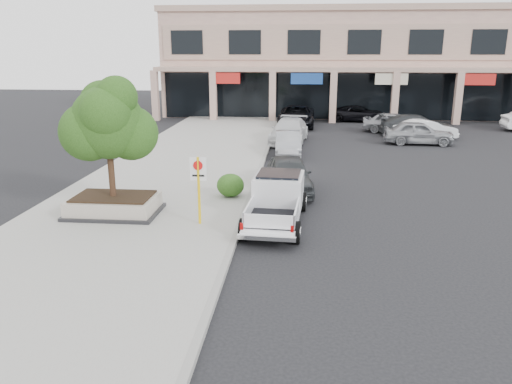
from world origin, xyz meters
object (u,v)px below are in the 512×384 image
(no_parking_sign, at_px, (199,181))
(lot_car_a, at_px, (418,133))
(planter, at_px, (114,205))
(lot_car_e, at_px, (394,123))
(lot_car_c, at_px, (417,126))
(planter_tree, at_px, (113,123))
(curb_car_a, at_px, (289,174))
(lot_car_b, at_px, (426,130))
(pickup_truck, at_px, (276,202))
(lot_car_d, at_px, (359,114))
(curb_car_c, at_px, (289,131))
(curb_car_b, at_px, (288,144))
(curb_car_d, at_px, (296,116))

(no_parking_sign, distance_m, lot_car_a, 19.96)
(planter, distance_m, lot_car_e, 24.47)
(planter, bearing_deg, lot_car_c, 52.52)
(planter_tree, distance_m, lot_car_e, 24.41)
(planter, xyz_separation_m, curb_car_a, (6.15, 4.06, 0.27))
(lot_car_b, bearing_deg, lot_car_e, 8.24)
(lot_car_e, bearing_deg, planter_tree, 167.32)
(pickup_truck, xyz_separation_m, lot_car_b, (9.10, 17.69, -0.12))
(lot_car_a, xyz_separation_m, lot_car_e, (-0.77, 4.54, 0.01))
(no_parking_sign, bearing_deg, lot_car_d, 73.28)
(planter_tree, distance_m, curb_car_c, 16.93)
(planter_tree, xyz_separation_m, lot_car_d, (11.31, 26.27, -2.75))
(lot_car_b, bearing_deg, no_parking_sign, 127.86)
(planter, xyz_separation_m, planter_tree, (0.13, 0.15, 2.94))
(pickup_truck, xyz_separation_m, curb_car_a, (0.32, 4.23, -0.06))
(curb_car_b, height_order, curb_car_c, curb_car_c)
(curb_car_b, distance_m, lot_car_d, 15.69)
(no_parking_sign, relative_size, curb_car_b, 0.57)
(no_parking_sign, bearing_deg, pickup_truck, 13.21)
(curb_car_b, height_order, lot_car_e, lot_car_e)
(curb_car_a, xyz_separation_m, curb_car_c, (-0.30, 11.81, 0.02))
(planter_tree, bearing_deg, curb_car_a, 33.00)
(lot_car_d, bearing_deg, curb_car_b, 166.81)
(lot_car_c, relative_size, lot_car_d, 1.07)
(planter_tree, height_order, curb_car_d, planter_tree)
(curb_car_a, height_order, lot_car_b, curb_car_a)
(no_parking_sign, xyz_separation_m, lot_car_d, (8.17, 27.20, -0.96))
(lot_car_a, bearing_deg, lot_car_d, 17.11)
(lot_car_c, height_order, lot_car_d, lot_car_c)
(lot_car_b, bearing_deg, lot_car_d, 1.70)
(curb_car_a, bearing_deg, pickup_truck, -101.69)
(planter, relative_size, planter_tree, 0.80)
(curb_car_a, bearing_deg, lot_car_c, 53.16)
(no_parking_sign, distance_m, curb_car_d, 23.99)
(planter, height_order, pickup_truck, pickup_truck)
(curb_car_b, bearing_deg, lot_car_d, 66.75)
(lot_car_e, bearing_deg, lot_car_b, -131.83)
(curb_car_a, height_order, curb_car_c, curb_car_c)
(planter, bearing_deg, curb_car_a, 33.44)
(curb_car_d, bearing_deg, curb_car_c, -91.48)
(no_parking_sign, height_order, lot_car_e, no_parking_sign)
(no_parking_sign, distance_m, lot_car_e, 23.56)
(curb_car_a, height_order, lot_car_e, lot_car_e)
(curb_car_b, distance_m, curb_car_c, 4.12)
(curb_car_b, bearing_deg, lot_car_a, 24.67)
(planter_tree, xyz_separation_m, curb_car_a, (6.01, 3.90, -2.66))
(planter, distance_m, lot_car_d, 28.80)
(lot_car_a, bearing_deg, curb_car_a, 149.05)
(pickup_truck, height_order, curb_car_a, pickup_truck)
(pickup_truck, relative_size, curb_car_d, 0.86)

